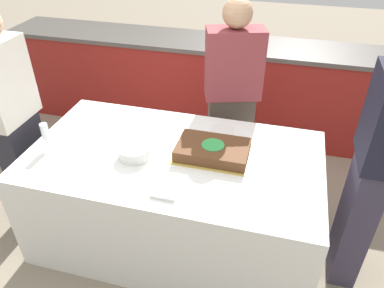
% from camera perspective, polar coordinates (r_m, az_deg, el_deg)
% --- Properties ---
extents(ground_plane, '(14.00, 14.00, 0.00)m').
position_cam_1_polar(ground_plane, '(2.86, -2.39, -13.51)').
color(ground_plane, gray).
extents(back_counter, '(4.40, 0.58, 0.92)m').
position_cam_1_polar(back_counter, '(3.83, 4.46, 8.77)').
color(back_counter, maroon).
rests_on(back_counter, ground_plane).
extents(dining_table, '(1.85, 1.03, 0.73)m').
position_cam_1_polar(dining_table, '(2.60, -2.58, -8.11)').
color(dining_table, white).
rests_on(dining_table, ground_plane).
extents(cake, '(0.48, 0.32, 0.08)m').
position_cam_1_polar(cake, '(2.33, 3.19, -0.94)').
color(cake, gold).
rests_on(cake, dining_table).
extents(plate_stack, '(0.20, 0.20, 0.07)m').
position_cam_1_polar(plate_stack, '(2.35, -8.76, -1.20)').
color(plate_stack, white).
rests_on(plate_stack, dining_table).
extents(wine_glass, '(0.06, 0.06, 0.18)m').
position_cam_1_polar(wine_glass, '(2.52, -21.48, 1.63)').
color(wine_glass, white).
rests_on(wine_glass, dining_table).
extents(side_plate_near_cake, '(0.17, 0.17, 0.00)m').
position_cam_1_polar(side_plate_near_cake, '(2.60, 4.60, 2.16)').
color(side_plate_near_cake, white).
rests_on(side_plate_near_cake, dining_table).
extents(utensil_pile, '(0.14, 0.12, 0.02)m').
position_cam_1_polar(utensil_pile, '(2.07, -4.08, -7.31)').
color(utensil_pile, white).
rests_on(utensil_pile, dining_table).
extents(person_cutting_cake, '(0.45, 0.32, 1.53)m').
position_cam_1_polar(person_cutting_cake, '(2.90, 6.09, 6.96)').
color(person_cutting_cake, '#4C4238').
rests_on(person_cutting_cake, ground_plane).
extents(person_seated_left, '(0.21, 0.39, 1.57)m').
position_cam_1_polar(person_seated_left, '(2.84, -25.58, 3.52)').
color(person_seated_left, '#282833').
rests_on(person_seated_left, ground_plane).
extents(person_seated_right, '(0.21, 0.36, 1.64)m').
position_cam_1_polar(person_seated_right, '(2.27, 25.87, -3.22)').
color(person_seated_right, '#383347').
rests_on(person_seated_right, ground_plane).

